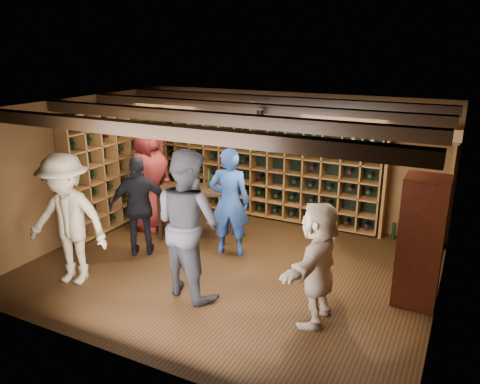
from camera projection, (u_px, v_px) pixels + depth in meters
The scene contains 13 objects.
ground at pixel (230, 267), 7.38m from camera, with size 6.00×6.00×0.00m, color black.
room_shell at pixel (231, 113), 6.69m from camera, with size 6.00×6.00×6.00m.
wine_rack_back at pixel (262, 161), 9.24m from camera, with size 4.65×0.30×2.20m.
wine_rack_left at pixel (120, 165), 8.94m from camera, with size 0.30×2.65×2.20m.
crate_shelf at pixel (421, 156), 7.84m from camera, with size 1.20×0.32×2.07m.
display_cabinet at pixel (420, 244), 6.13m from camera, with size 0.55×0.50×1.75m.
man_blue_shirt at pixel (230, 202), 7.62m from camera, with size 0.66×0.43×1.80m, color navy.
man_grey_suit at pixel (188, 224), 6.34m from camera, with size 1.01×0.79×2.08m, color black.
guest_red_floral at pixel (150, 176), 8.68m from camera, with size 0.99×0.64×2.03m, color maroon.
guest_woman_black at pixel (140, 206), 7.61m from camera, with size 0.98×0.41×1.67m, color black.
guest_khaki at pixel (67, 220), 6.67m from camera, with size 1.25×0.72×1.94m, color #85775C.
guest_beige at pixel (318, 263), 5.74m from camera, with size 1.47×0.47×1.59m, color tan.
tasting_table at pixel (194, 194), 8.29m from camera, with size 1.37×0.94×1.22m.
Camera 1 is at (3.13, -5.89, 3.37)m, focal length 35.00 mm.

